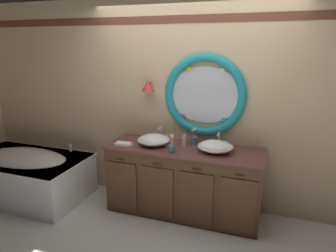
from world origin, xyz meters
name	(u,v)px	position (x,y,z in m)	size (l,w,h in m)	color
ground_plane	(176,222)	(0.00, 0.00, 0.00)	(14.00, 14.00, 0.00)	silver
back_wall_assembly	(192,104)	(0.01, 0.58, 1.32)	(6.40, 0.26, 2.60)	#D6B78E
vanity_counter	(184,180)	(0.01, 0.25, 0.43)	(1.87, 0.63, 0.85)	brown
bathtub	(26,172)	(-2.16, -0.04, 0.34)	(1.69, 0.97, 0.67)	white
sink_basin_left	(154,140)	(-0.36, 0.23, 0.92)	(0.39, 0.39, 0.13)	white
sink_basin_right	(215,146)	(0.39, 0.23, 0.92)	(0.40, 0.40, 0.13)	white
faucet_set_left	(161,134)	(-0.36, 0.47, 0.92)	(0.22, 0.14, 0.17)	silver
faucet_set_right	(219,140)	(0.39, 0.47, 0.92)	(0.22, 0.13, 0.17)	silver
toothbrush_holder_left	(172,147)	(-0.08, 0.06, 0.91)	(0.08, 0.08, 0.22)	slate
toothbrush_holder_right	(194,140)	(0.09, 0.41, 0.91)	(0.09, 0.09, 0.21)	slate
soap_dispenser	(184,140)	(-0.01, 0.33, 0.92)	(0.05, 0.06, 0.15)	#EFE5C6
folded_hand_towel	(123,144)	(-0.70, 0.08, 0.87)	(0.20, 0.12, 0.04)	white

